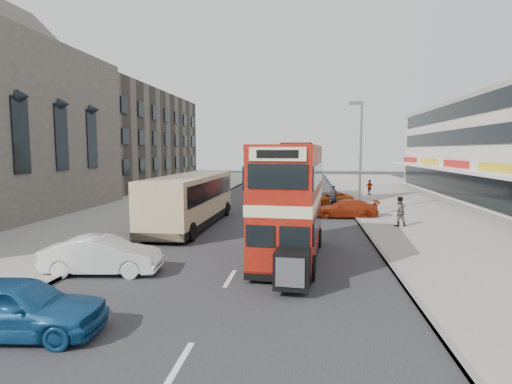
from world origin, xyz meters
The scene contains 18 objects.
ground centered at (0.00, 0.00, 0.00)m, with size 160.00×160.00×0.00m, color #28282B.
road_surface centered at (0.00, 20.00, 0.01)m, with size 12.00×90.00×0.01m, color #28282B.
pavement_right centered at (12.00, 20.00, 0.07)m, with size 12.00×90.00×0.15m, color gray.
pavement_left centered at (-12.00, 20.00, 0.07)m, with size 12.00×90.00×0.15m, color gray.
kerb_left centered at (-6.10, 20.00, 0.07)m, with size 0.20×90.00×0.16m, color gray.
kerb_right centered at (6.10, 20.00, 0.07)m, with size 0.20×90.00×0.16m, color gray.
brick_terrace centered at (-22.00, 38.00, 6.00)m, with size 14.00×28.00×12.00m, color #66594C.
street_lamp centered at (6.52, 18.00, 4.78)m, with size 1.00×0.20×8.12m.
bus_main centered at (2.04, 4.92, 2.47)m, with size 2.91×8.66×4.69m.
bus_second centered at (2.01, 24.64, 2.68)m, with size 2.78×9.31×5.09m.
coach centered at (-4.30, 11.85, 1.71)m, with size 3.04×10.99×2.90m.
car_left_near centered at (-4.47, -3.14, 0.75)m, with size 1.77×4.39×1.50m, color #184E84.
car_left_front centered at (-4.86, 2.00, 0.71)m, with size 1.50×4.30×1.42m, color white.
car_right_a centered at (5.42, 16.11, 0.64)m, with size 1.78×4.38×1.27m, color #98290F.
car_right_b centered at (4.63, 22.54, 0.57)m, with size 1.89×4.11×1.14m, color #C25013.
pedestrian_near centered at (8.20, 12.53, 1.05)m, with size 0.66×0.45×1.79m, color gray.
pedestrian_far centered at (9.09, 29.83, 0.91)m, with size 0.89×0.37×1.52m, color gray.
cyclist centered at (4.74, 18.22, 0.68)m, with size 0.83×1.94×2.06m.
Camera 1 is at (2.69, -12.10, 4.65)m, focal length 28.45 mm.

